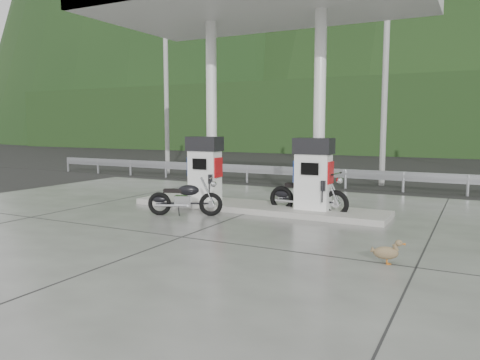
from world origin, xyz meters
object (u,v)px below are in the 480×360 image
at_px(gas_pump_left, 205,169).
at_px(gas_pump_right, 313,174).
at_px(motorcycle_right, 308,195).
at_px(duck, 386,253).
at_px(motorcycle_left, 185,199).

relative_size(gas_pump_left, gas_pump_right, 1.00).
bearing_deg(gas_pump_right, gas_pump_left, 180.00).
relative_size(gas_pump_right, motorcycle_right, 0.89).
distance_m(gas_pump_left, gas_pump_right, 3.20).
distance_m(gas_pump_right, duck, 4.35).
relative_size(gas_pump_right, motorcycle_left, 1.02).
bearing_deg(gas_pump_right, motorcycle_right, 151.92).
bearing_deg(motorcycle_right, duck, -49.62).
distance_m(gas_pump_right, motorcycle_right, 0.60).
bearing_deg(motorcycle_left, gas_pump_right, 4.13).
xyz_separation_m(gas_pump_right, duck, (2.43, -3.50, -0.87)).
bearing_deg(motorcycle_right, motorcycle_left, -144.52).
height_order(gas_pump_right, duck, gas_pump_right).
xyz_separation_m(gas_pump_left, motorcycle_right, (3.04, 0.09, -0.57)).
bearing_deg(motorcycle_left, motorcycle_right, 6.88).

